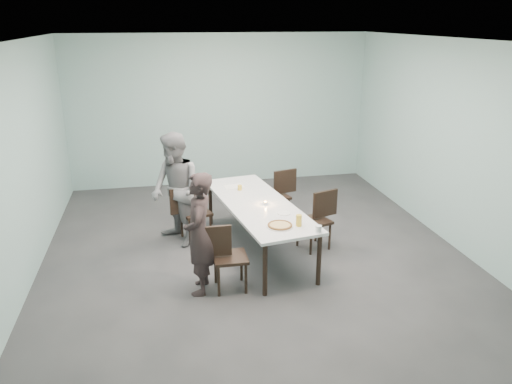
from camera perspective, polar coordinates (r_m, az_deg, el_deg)
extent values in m
plane|color=#333335|center=(7.33, -0.14, -7.16)|extent=(7.00, 7.00, 0.00)
cube|color=#94BBB8|center=(10.17, -4.08, 9.26)|extent=(6.00, 0.02, 3.00)
cube|color=#94BBB8|center=(3.66, 10.82, -9.95)|extent=(6.00, 0.02, 3.00)
cube|color=#94BBB8|center=(6.89, -25.45, 2.53)|extent=(0.02, 7.00, 3.00)
cube|color=#94BBB8|center=(7.93, 21.70, 5.05)|extent=(0.02, 7.00, 3.00)
cube|color=white|center=(6.57, -0.17, 16.97)|extent=(6.00, 7.00, 0.02)
cube|color=white|center=(7.18, 0.19, -1.40)|extent=(1.31, 2.71, 0.04)
cylinder|color=black|center=(6.17, 1.04, -8.85)|extent=(0.06, 0.06, 0.71)
cylinder|color=black|center=(8.29, -5.22, -1.35)|extent=(0.06, 0.06, 0.71)
cylinder|color=black|center=(6.45, 7.21, -7.69)|extent=(0.06, 0.06, 0.71)
cylinder|color=black|center=(8.50, -0.42, -0.73)|extent=(0.06, 0.06, 0.71)
cube|color=black|center=(6.30, -2.98, -7.48)|extent=(0.42, 0.42, 0.04)
cube|color=black|center=(6.18, -4.77, -5.63)|extent=(0.42, 0.04, 0.40)
cylinder|color=black|center=(6.24, -4.28, -10.14)|extent=(0.04, 0.04, 0.41)
cylinder|color=black|center=(6.54, -4.65, -8.70)|extent=(0.04, 0.04, 0.41)
cylinder|color=black|center=(6.28, -1.16, -9.88)|extent=(0.04, 0.04, 0.41)
cylinder|color=black|center=(6.58, -1.68, -8.46)|extent=(0.04, 0.04, 0.41)
cube|color=black|center=(7.74, -6.93, -2.36)|extent=(0.53, 0.53, 0.04)
cube|color=black|center=(7.59, -8.32, -0.93)|extent=(0.41, 0.17, 0.40)
cylinder|color=black|center=(7.62, -7.54, -4.57)|extent=(0.04, 0.04, 0.41)
cylinder|color=black|center=(7.91, -8.48, -3.69)|extent=(0.04, 0.04, 0.41)
cylinder|color=black|center=(7.74, -5.21, -4.08)|extent=(0.04, 0.04, 0.41)
cylinder|color=black|center=(8.03, -6.22, -3.24)|extent=(0.04, 0.04, 0.41)
cube|color=black|center=(7.42, 6.66, -3.31)|extent=(0.53, 0.53, 0.04)
cube|color=black|center=(7.44, 7.91, -1.32)|extent=(0.41, 0.17, 0.40)
cylinder|color=black|center=(7.73, 6.87, -4.19)|extent=(0.04, 0.04, 0.41)
cylinder|color=black|center=(7.48, 8.41, -5.08)|extent=(0.04, 0.04, 0.41)
cylinder|color=black|center=(7.54, 4.78, -4.72)|extent=(0.04, 0.04, 0.41)
cylinder|color=black|center=(7.29, 6.29, -5.65)|extent=(0.04, 0.04, 0.41)
cube|color=black|center=(8.37, 2.18, -0.52)|extent=(0.51, 0.51, 0.04)
cube|color=black|center=(8.38, 3.35, 1.22)|extent=(0.42, 0.15, 0.40)
cylinder|color=black|center=(8.67, 2.62, -1.41)|extent=(0.04, 0.04, 0.41)
cylinder|color=black|center=(8.39, 3.74, -2.14)|extent=(0.04, 0.04, 0.41)
cylinder|color=black|center=(8.52, 0.61, -1.77)|extent=(0.04, 0.04, 0.41)
cylinder|color=black|center=(8.24, 1.69, -2.53)|extent=(0.04, 0.04, 0.41)
imported|color=black|center=(6.14, -6.52, -4.78)|extent=(0.47, 0.63, 1.55)
imported|color=gray|center=(7.48, -9.17, 0.24)|extent=(0.96, 1.04, 1.71)
cylinder|color=white|center=(6.37, 2.75, -3.94)|extent=(0.34, 0.34, 0.01)
cylinder|color=#EAC985|center=(6.37, 2.75, -3.83)|extent=(0.30, 0.30, 0.01)
torus|color=brown|center=(6.36, 2.75, -3.79)|extent=(0.32, 0.32, 0.03)
cylinder|color=white|center=(6.79, 3.19, -2.44)|extent=(0.18, 0.18, 0.01)
cylinder|color=gold|center=(6.39, 4.92, -3.26)|extent=(0.08, 0.08, 0.15)
cylinder|color=silver|center=(6.24, 7.15, -4.22)|extent=(0.08, 0.08, 0.09)
cylinder|color=silver|center=(7.10, 1.08, -1.31)|extent=(0.06, 0.06, 0.03)
cylinder|color=orange|center=(7.10, 1.09, -1.13)|extent=(0.04, 0.04, 0.01)
cylinder|color=gold|center=(7.69, -1.87, 0.51)|extent=(0.07, 0.07, 0.08)
cube|color=silver|center=(7.86, -2.55, 0.63)|extent=(0.33, 0.27, 0.01)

